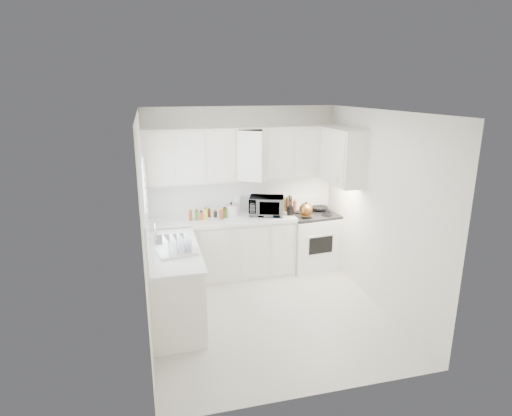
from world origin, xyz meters
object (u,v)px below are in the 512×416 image
object	(u,v)px
microwave	(266,204)
tea_kettle	(306,208)
dish_rack	(176,244)
rice_cooker	(231,209)
stove	(312,233)
utensil_crock	(290,205)

from	to	relation	value
microwave	tea_kettle	bearing A→B (deg)	3.14
microwave	dish_rack	distance (m)	1.96
rice_cooker	dish_rack	size ratio (longest dim) A/B	0.48
stove	rice_cooker	bearing A→B (deg)	169.82
tea_kettle	utensil_crock	size ratio (longest dim) A/B	0.79
rice_cooker	microwave	bearing A→B (deg)	0.77
utensil_crock	dish_rack	size ratio (longest dim) A/B	0.74
tea_kettle	dish_rack	world-z (taller)	dish_rack
stove	dish_rack	xyz separation A→B (m)	(-2.25, -1.27, 0.49)
stove	tea_kettle	distance (m)	0.53
rice_cooker	dish_rack	distance (m)	1.67
dish_rack	microwave	bearing A→B (deg)	30.27
stove	microwave	world-z (taller)	microwave
utensil_crock	dish_rack	distance (m)	2.18
dish_rack	rice_cooker	bearing A→B (deg)	45.00
tea_kettle	rice_cooker	bearing A→B (deg)	159.15
tea_kettle	rice_cooker	distance (m)	1.16
utensil_crock	rice_cooker	bearing A→B (deg)	167.69
tea_kettle	utensil_crock	distance (m)	0.25
rice_cooker	tea_kettle	bearing A→B (deg)	-2.42
tea_kettle	utensil_crock	world-z (taller)	utensil_crock
tea_kettle	rice_cooker	size ratio (longest dim) A/B	1.20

